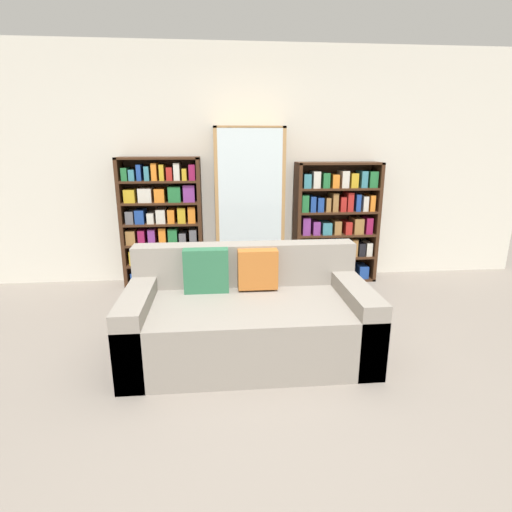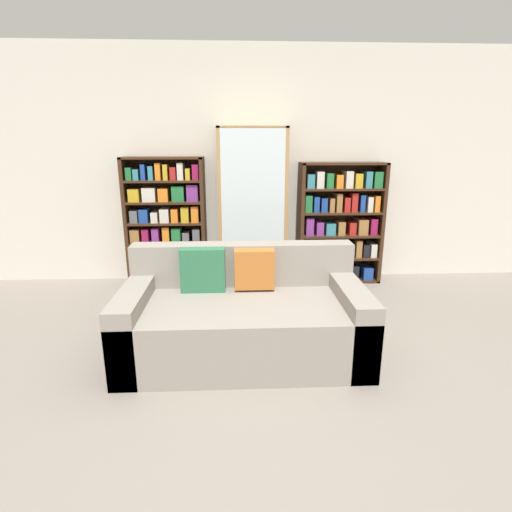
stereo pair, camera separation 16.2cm
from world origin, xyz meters
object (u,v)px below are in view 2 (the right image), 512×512
display_cabinet (252,208)px  wine_bottle (301,295)px  bookshelf_right (339,225)px  couch (243,317)px  bookshelf_left (167,223)px

display_cabinet → wine_bottle: bearing=-62.8°
wine_bottle → bookshelf_right: bearing=56.8°
bookshelf_right → couch: bearing=-124.7°
display_cabinet → bookshelf_right: bearing=0.9°
display_cabinet → bookshelf_right: 1.06m
bookshelf_left → wine_bottle: (1.45, -0.90, -0.58)m
couch → display_cabinet: 1.80m
display_cabinet → wine_bottle: 1.24m
display_cabinet → bookshelf_right: display_cabinet is taller
bookshelf_left → wine_bottle: bookshelf_left is taller
bookshelf_left → display_cabinet: (1.00, -0.02, 0.17)m
couch → bookshelf_right: bookshelf_right is taller
couch → bookshelf_left: 1.96m
couch → display_cabinet: (0.14, 1.69, 0.61)m
couch → bookshelf_left: size_ratio=1.26×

